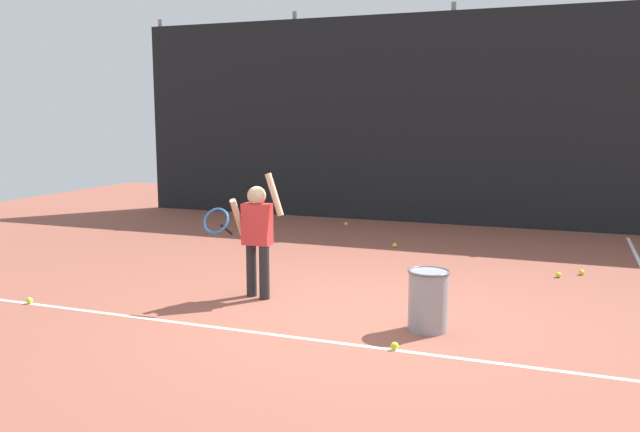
% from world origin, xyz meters
% --- Properties ---
extents(ground_plane, '(20.00, 20.00, 0.00)m').
position_xyz_m(ground_plane, '(0.00, 0.00, 0.00)').
color(ground_plane, brown).
extents(court_line_baseline, '(9.00, 0.05, 0.00)m').
position_xyz_m(court_line_baseline, '(0.00, -0.78, 0.00)').
color(court_line_baseline, white).
rests_on(court_line_baseline, ground).
extents(back_fence_windscreen, '(12.22, 0.08, 3.73)m').
position_xyz_m(back_fence_windscreen, '(0.00, 5.84, 1.86)').
color(back_fence_windscreen, black).
rests_on(back_fence_windscreen, ground).
extents(fence_post_0, '(0.09, 0.09, 3.88)m').
position_xyz_m(fence_post_0, '(-5.96, 5.90, 1.94)').
color(fence_post_0, slate).
rests_on(fence_post_0, ground).
extents(fence_post_1, '(0.09, 0.09, 3.88)m').
position_xyz_m(fence_post_1, '(-2.98, 5.90, 1.94)').
color(fence_post_1, slate).
rests_on(fence_post_1, ground).
extents(fence_post_2, '(0.09, 0.09, 3.88)m').
position_xyz_m(fence_post_2, '(0.00, 5.90, 1.94)').
color(fence_post_2, slate).
rests_on(fence_post_2, ground).
extents(fence_post_3, '(0.09, 0.09, 3.88)m').
position_xyz_m(fence_post_3, '(2.98, 5.90, 1.94)').
color(fence_post_3, slate).
rests_on(fence_post_3, ground).
extents(tennis_player, '(0.70, 0.59, 1.35)m').
position_xyz_m(tennis_player, '(-1.09, 0.26, 0.73)').
color(tennis_player, '#232326').
rests_on(tennis_player, ground).
extents(ball_hopper, '(0.38, 0.38, 0.56)m').
position_xyz_m(ball_hopper, '(0.85, -0.16, 0.29)').
color(ball_hopper, gray).
rests_on(ball_hopper, ground).
extents(tennis_ball_0, '(0.07, 0.07, 0.07)m').
position_xyz_m(tennis_ball_0, '(-3.21, -0.77, 0.03)').
color(tennis_ball_0, '#CCE033').
rests_on(tennis_ball_0, ground).
extents(tennis_ball_2, '(0.07, 0.07, 0.07)m').
position_xyz_m(tennis_ball_2, '(2.21, 2.58, 0.03)').
color(tennis_ball_2, '#CCE033').
rests_on(tennis_ball_2, ground).
extents(tennis_ball_3, '(0.07, 0.07, 0.07)m').
position_xyz_m(tennis_ball_3, '(0.69, -0.76, 0.03)').
color(tennis_ball_3, '#CCE033').
rests_on(tennis_ball_3, ground).
extents(tennis_ball_4, '(0.07, 0.07, 0.07)m').
position_xyz_m(tennis_ball_4, '(-1.64, 5.00, 0.03)').
color(tennis_ball_4, '#CCE033').
rests_on(tennis_ball_4, ground).
extents(tennis_ball_6, '(0.07, 0.07, 0.07)m').
position_xyz_m(tennis_ball_6, '(1.94, 2.34, 0.03)').
color(tennis_ball_6, '#CCE033').
rests_on(tennis_ball_6, ground).
extents(tennis_ball_7, '(0.07, 0.07, 0.07)m').
position_xyz_m(tennis_ball_7, '(-0.36, 3.42, 0.03)').
color(tennis_ball_7, '#CCE033').
rests_on(tennis_ball_7, ground).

